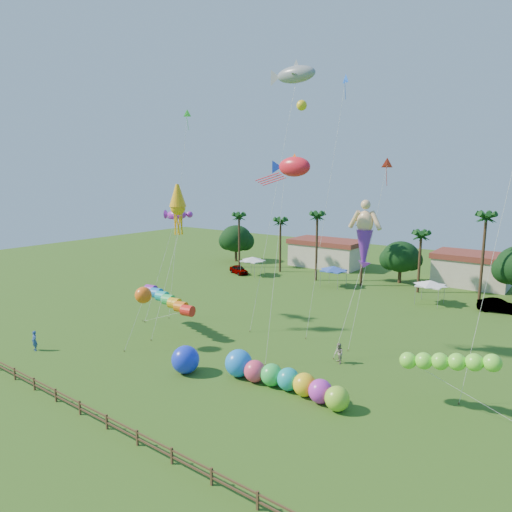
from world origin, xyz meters
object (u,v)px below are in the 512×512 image
Objects in this scene: car_b at (499,306)px; spectator_a at (34,341)px; car_a at (239,270)px; spectator_b at (339,353)px; caterpillar_inflatable at (279,377)px; blue_ball at (185,360)px.

car_b is 2.49× the size of spectator_a.
spectator_b reaches higher than car_a.
car_b is at bearing 58.50° from spectator_a.
caterpillar_inflatable is at bearing -54.13° from spectator_b.
spectator_a is (5.83, -37.45, 0.24)m from car_a.
blue_ball reaches higher than spectator_b.
blue_ball is at bearing 26.53° from spectator_a.
caterpillar_inflatable is 4.73× the size of blue_ball.
spectator_a is 23.61m from caterpillar_inflatable.
spectator_b is (29.78, -23.30, 0.19)m from car_a.
car_b is at bearing 73.35° from caterpillar_inflatable.
spectator_b is at bearing 38.69° from spectator_a.
car_b is 33.54m from caterpillar_inflatable.
caterpillar_inflatable is (22.52, 7.10, -0.01)m from spectator_a.
caterpillar_inflatable reaches higher than spectator_b.
spectator_a is at bearing -148.24° from car_a.
blue_ball is (-17.68, -34.25, 0.37)m from car_b.
spectator_b is 7.20m from caterpillar_inflatable.
spectator_a is 15.52m from blue_ball.
car_b is 50.82m from spectator_a.
car_b is at bearing 118.70° from spectator_b.
car_b is 0.43× the size of caterpillar_inflatable.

